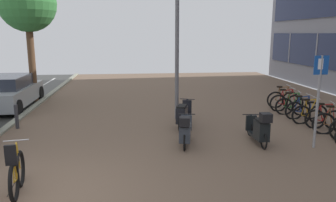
# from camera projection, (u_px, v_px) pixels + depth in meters

# --- Properties ---
(ground) EXTENTS (21.00, 40.00, 0.13)m
(ground) POSITION_uv_depth(u_px,v_px,m) (119.00, 195.00, 6.45)
(ground) COLOR #2D2D2A
(bicycle_foreground) EXTENTS (0.62, 1.42, 1.13)m
(bicycle_foreground) POSITION_uv_depth(u_px,v_px,m) (15.00, 174.00, 6.44)
(bicycle_foreground) COLOR black
(bicycle_foreground) RESTS_ON ground
(bicycle_rack_02) EXTENTS (1.33, 0.50, 1.00)m
(bicycle_rack_02) POSITION_uv_depth(u_px,v_px,m) (334.00, 124.00, 10.22)
(bicycle_rack_02) COLOR black
(bicycle_rack_02) RESTS_ON ground
(bicycle_rack_03) EXTENTS (1.25, 0.48, 0.93)m
(bicycle_rack_03) POSITION_uv_depth(u_px,v_px,m) (325.00, 119.00, 10.86)
(bicycle_rack_03) COLOR black
(bicycle_rack_03) RESTS_ON ground
(bicycle_rack_04) EXTENTS (1.31, 0.48, 0.96)m
(bicycle_rack_04) POSITION_uv_depth(u_px,v_px,m) (310.00, 114.00, 11.46)
(bicycle_rack_04) COLOR black
(bicycle_rack_04) RESTS_ON ground
(bicycle_rack_05) EXTENTS (1.33, 0.48, 0.96)m
(bicycle_rack_05) POSITION_uv_depth(u_px,v_px,m) (303.00, 110.00, 12.09)
(bicycle_rack_05) COLOR black
(bicycle_rack_05) RESTS_ON ground
(bicycle_rack_06) EXTENTS (1.30, 0.49, 0.96)m
(bicycle_rack_06) POSITION_uv_depth(u_px,v_px,m) (293.00, 106.00, 12.71)
(bicycle_rack_06) COLOR black
(bicycle_rack_06) RESTS_ON ground
(bicycle_rack_07) EXTENTS (1.39, 0.48, 0.98)m
(bicycle_rack_07) POSITION_uv_depth(u_px,v_px,m) (286.00, 103.00, 13.34)
(bicycle_rack_07) COLOR black
(bicycle_rack_07) RESTS_ON ground
(bicycle_rack_08) EXTENTS (1.35, 0.48, 1.00)m
(bicycle_rack_08) POSITION_uv_depth(u_px,v_px,m) (283.00, 99.00, 13.98)
(bicycle_rack_08) COLOR black
(bicycle_rack_08) RESTS_ON ground
(scooter_near) EXTENTS (0.52, 1.68, 1.03)m
(scooter_near) POSITION_uv_depth(u_px,v_px,m) (260.00, 129.00, 9.28)
(scooter_near) COLOR black
(scooter_near) RESTS_ON ground
(scooter_mid) EXTENTS (0.83, 1.78, 0.85)m
(scooter_mid) POSITION_uv_depth(u_px,v_px,m) (183.00, 115.00, 11.01)
(scooter_mid) COLOR black
(scooter_mid) RESTS_ON ground
(scooter_far) EXTENTS (0.70, 1.77, 0.96)m
(scooter_far) POSITION_uv_depth(u_px,v_px,m) (185.00, 131.00, 9.21)
(scooter_far) COLOR black
(scooter_far) RESTS_ON ground
(parked_car_far) EXTENTS (1.89, 4.29, 1.36)m
(parked_car_far) POSITION_uv_depth(u_px,v_px,m) (9.00, 92.00, 13.98)
(parked_car_far) COLOR #A0A7A8
(parked_car_far) RESTS_ON ground
(parking_sign) EXTENTS (0.40, 0.07, 2.52)m
(parking_sign) POSITION_uv_depth(u_px,v_px,m) (319.00, 92.00, 8.80)
(parking_sign) COLOR gray
(parking_sign) RESTS_ON ground
(lamp_post) EXTENTS (0.20, 0.52, 5.31)m
(lamp_post) POSITION_uv_depth(u_px,v_px,m) (177.00, 37.00, 11.60)
(lamp_post) COLOR slate
(lamp_post) RESTS_ON ground
(street_tree) EXTENTS (2.52, 2.52, 5.66)m
(street_tree) POSITION_uv_depth(u_px,v_px,m) (27.00, 4.00, 14.52)
(street_tree) COLOR brown
(street_tree) RESTS_ON ground
(bollard_far) EXTENTS (0.12, 0.12, 0.81)m
(bollard_far) POSITION_uv_depth(u_px,v_px,m) (17.00, 117.00, 10.86)
(bollard_far) COLOR #38383D
(bollard_far) RESTS_ON ground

